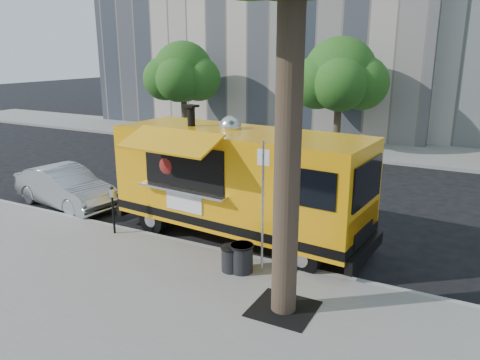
% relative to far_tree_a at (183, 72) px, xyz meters
% --- Properties ---
extents(ground, '(120.00, 120.00, 0.00)m').
position_rel_far_tree_a_xyz_m(ground, '(10.00, -12.30, -3.78)').
color(ground, black).
rests_on(ground, ground).
extents(sidewalk, '(60.00, 6.00, 0.15)m').
position_rel_far_tree_a_xyz_m(sidewalk, '(10.00, -16.30, -3.70)').
color(sidewalk, gray).
rests_on(sidewalk, ground).
extents(curb, '(60.00, 0.14, 0.16)m').
position_rel_far_tree_a_xyz_m(curb, '(10.00, -13.23, -3.70)').
color(curb, '#999993').
rests_on(curb, ground).
extents(far_sidewalk, '(60.00, 5.00, 0.15)m').
position_rel_far_tree_a_xyz_m(far_sidewalk, '(10.00, 1.20, -3.70)').
color(far_sidewalk, gray).
rests_on(far_sidewalk, ground).
extents(tree_well, '(1.20, 1.20, 0.02)m').
position_rel_far_tree_a_xyz_m(tree_well, '(12.60, -15.10, -3.62)').
color(tree_well, black).
rests_on(tree_well, sidewalk).
extents(far_tree_a, '(3.42, 3.42, 5.36)m').
position_rel_far_tree_a_xyz_m(far_tree_a, '(0.00, 0.00, 0.00)').
color(far_tree_a, '#33261C').
rests_on(far_tree_a, far_sidewalk).
extents(far_tree_b, '(3.60, 3.60, 5.50)m').
position_rel_far_tree_a_xyz_m(far_tree_b, '(9.00, 0.40, 0.06)').
color(far_tree_b, '#33261C').
rests_on(far_tree_b, far_sidewalk).
extents(sign_post, '(0.28, 0.06, 3.00)m').
position_rel_far_tree_a_xyz_m(sign_post, '(11.55, -13.85, -1.93)').
color(sign_post, silver).
rests_on(sign_post, sidewalk).
extents(parking_meter, '(0.11, 0.11, 1.33)m').
position_rel_far_tree_a_xyz_m(parking_meter, '(7.00, -13.65, -2.79)').
color(parking_meter, black).
rests_on(parking_meter, sidewalk).
extents(food_truck, '(7.30, 3.60, 3.53)m').
position_rel_far_tree_a_xyz_m(food_truck, '(10.01, -12.13, -2.12)').
color(food_truck, '#FFA80D').
rests_on(food_truck, ground).
extents(sedan, '(4.17, 2.02, 1.32)m').
position_rel_far_tree_a_xyz_m(sedan, '(3.70, -12.30, -3.12)').
color(sedan, '#ABAEB2').
rests_on(sedan, ground).
extents(trash_bin_left, '(0.49, 0.49, 0.58)m').
position_rel_far_tree_a_xyz_m(trash_bin_left, '(10.92, -14.13, -3.31)').
color(trash_bin_left, black).
rests_on(trash_bin_left, sidewalk).
extents(trash_bin_right, '(0.55, 0.55, 0.65)m').
position_rel_far_tree_a_xyz_m(trash_bin_right, '(11.15, -14.07, -3.28)').
color(trash_bin_right, black).
rests_on(trash_bin_right, sidewalk).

